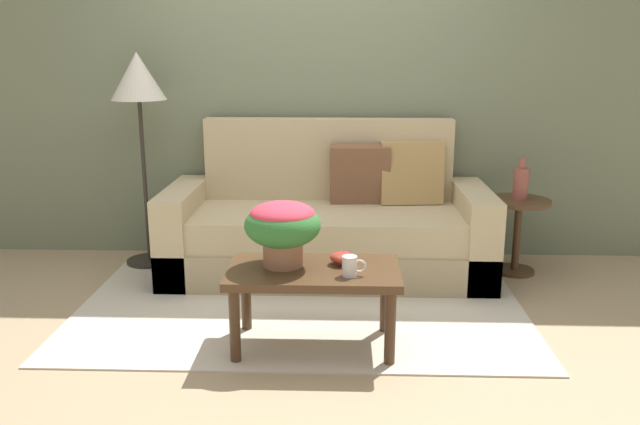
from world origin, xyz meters
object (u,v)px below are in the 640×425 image
object	(u,v)px
coffee_table	(314,280)
potted_plant	(283,225)
coffee_mug	(350,266)
table_vase	(521,182)
side_table	(518,222)
snack_bowl	(343,258)
floor_lamp	(139,91)
couch	(329,227)

from	to	relation	value
coffee_table	potted_plant	distance (m)	0.34
coffee_mug	table_vase	xyz separation A→B (m)	(1.21, 1.37, 0.16)
coffee_table	side_table	size ratio (longest dim) A/B	1.67
snack_bowl	table_vase	world-z (taller)	table_vase
side_table	floor_lamp	world-z (taller)	floor_lamp
couch	snack_bowl	size ratio (longest dim) A/B	16.67
couch	table_vase	world-z (taller)	couch
coffee_table	potted_plant	bearing A→B (deg)	166.26
couch	table_vase	size ratio (longest dim) A/B	7.67
couch	coffee_table	xyz separation A→B (m)	(-0.06, -1.24, 0.05)
potted_plant	coffee_mug	bearing A→B (deg)	-22.84
coffee_table	floor_lamp	size ratio (longest dim) A/B	0.58
snack_bowl	table_vase	bearing A→B (deg)	43.60
potted_plant	coffee_table	bearing A→B (deg)	-13.74
coffee_mug	coffee_table	bearing A→B (deg)	150.17
coffee_table	side_table	distance (m)	1.88
potted_plant	coffee_mug	distance (m)	0.42
coffee_table	potted_plant	xyz separation A→B (m)	(-0.17, 0.04, 0.29)
side_table	snack_bowl	world-z (taller)	side_table
table_vase	snack_bowl	bearing A→B (deg)	-136.40
side_table	potted_plant	bearing A→B (deg)	-142.23
couch	table_vase	xyz separation A→B (m)	(1.34, 0.02, 0.33)
couch	snack_bowl	distance (m)	1.18
side_table	coffee_mug	world-z (taller)	coffee_mug
coffee_table	floor_lamp	bearing A→B (deg)	133.56
coffee_table	floor_lamp	world-z (taller)	floor_lamp
potted_plant	table_vase	distance (m)	1.98
side_table	potted_plant	xyz separation A→B (m)	(-1.56, -1.21, 0.30)
coffee_mug	potted_plant	bearing A→B (deg)	157.16
side_table	coffee_table	bearing A→B (deg)	-138.15
coffee_table	side_table	bearing A→B (deg)	41.85
couch	coffee_table	distance (m)	1.24
floor_lamp	coffee_table	bearing A→B (deg)	-46.44
potted_plant	coffee_mug	xyz separation A→B (m)	(0.36, -0.15, -0.17)
coffee_table	coffee_mug	world-z (taller)	coffee_mug
potted_plant	table_vase	world-z (taller)	table_vase
couch	floor_lamp	distance (m)	1.66
floor_lamp	potted_plant	distance (m)	1.85
potted_plant	snack_bowl	xyz separation A→B (m)	(0.32, 0.03, -0.19)
floor_lamp	potted_plant	bearing A→B (deg)	-49.47
couch	side_table	xyz separation A→B (m)	(1.34, 0.02, 0.04)
table_vase	side_table	bearing A→B (deg)	-99.82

